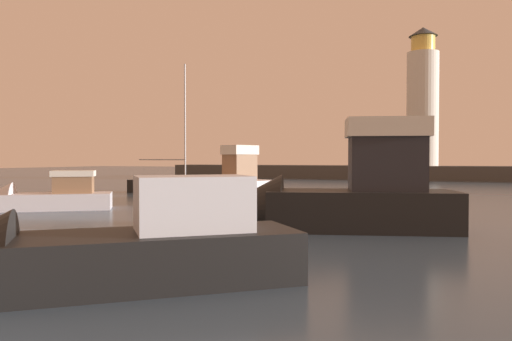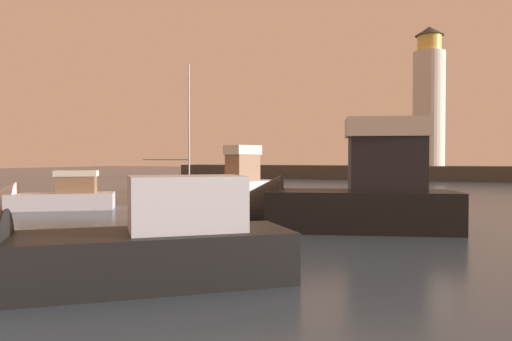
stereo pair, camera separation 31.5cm
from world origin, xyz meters
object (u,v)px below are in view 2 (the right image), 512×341
at_px(motorboat_2, 41,198).
at_px(motorboat_3, 227,186).
at_px(motorboat_0, 336,196).
at_px(lighthouse, 429,100).
at_px(motorboat_1, 93,252).
at_px(sailboat_moored, 181,186).

bearing_deg(motorboat_2, motorboat_3, 46.95).
height_order(motorboat_2, motorboat_3, motorboat_3).
distance_m(motorboat_0, motorboat_3, 12.48).
distance_m(motorboat_0, motorboat_2, 15.84).
height_order(lighthouse, motorboat_2, lighthouse).
bearing_deg(motorboat_0, lighthouse, 89.75).
distance_m(lighthouse, motorboat_2, 48.61).
bearing_deg(motorboat_0, motorboat_2, 175.01).
xyz_separation_m(motorboat_1, sailboat_moored, (-13.11, 24.94, -0.20)).
relative_size(lighthouse, motorboat_2, 2.58).
height_order(motorboat_0, motorboat_2, motorboat_0).
bearing_deg(motorboat_3, motorboat_2, -133.05).
distance_m(motorboat_1, motorboat_2, 17.43).
bearing_deg(motorboat_2, motorboat_1, -40.87).
relative_size(motorboat_0, motorboat_1, 1.24).
height_order(lighthouse, sailboat_moored, lighthouse).
bearing_deg(motorboat_3, lighthouse, 76.54).
bearing_deg(lighthouse, motorboat_3, -103.46).
distance_m(motorboat_2, motorboat_3, 10.25).
bearing_deg(motorboat_3, motorboat_1, -71.87).
distance_m(lighthouse, motorboat_1, 57.18).
distance_m(motorboat_1, motorboat_3, 19.88).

